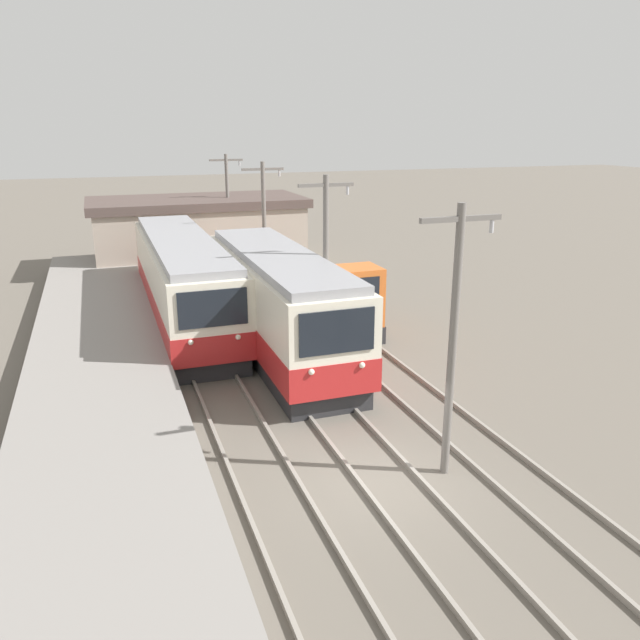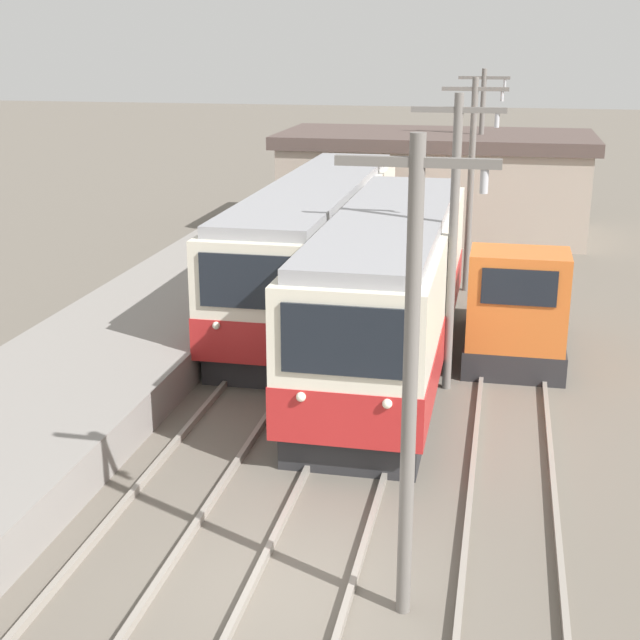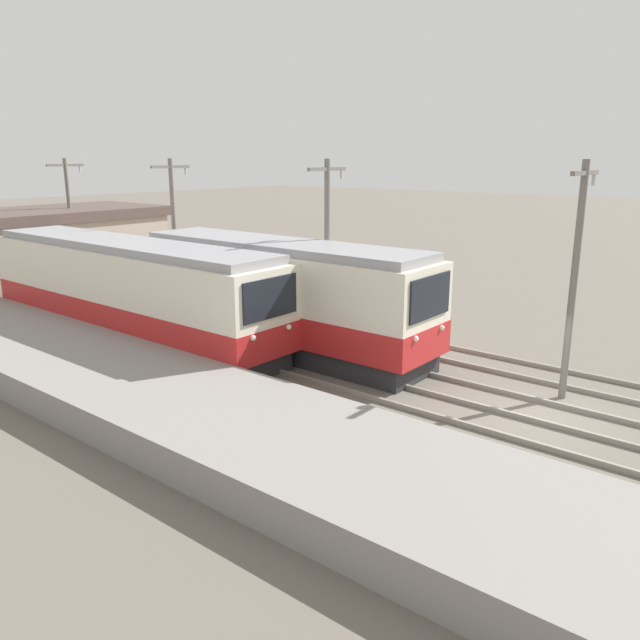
{
  "view_description": "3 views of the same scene",
  "coord_description": "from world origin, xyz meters",
  "px_view_note": "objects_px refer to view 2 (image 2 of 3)",
  "views": [
    {
      "loc": [
        -5.77,
        -11.93,
        8.21
      ],
      "look_at": [
        1.21,
        7.68,
        1.7
      ],
      "focal_mm": 35.0,
      "sensor_mm": 36.0,
      "label": 1
    },
    {
      "loc": [
        2.74,
        -10.85,
        7.65
      ],
      "look_at": [
        -0.93,
        6.8,
        1.98
      ],
      "focal_mm": 50.0,
      "sensor_mm": 36.0,
      "label": 2
    },
    {
      "loc": [
        -15.6,
        -5.26,
        6.66
      ],
      "look_at": [
        -0.93,
        6.65,
        1.71
      ],
      "focal_mm": 35.0,
      "sensor_mm": 36.0,
      "label": 3
    }
  ],
  "objects_px": {
    "catenary_mast_far": "(471,177)",
    "catenary_mast_distant": "(481,146)",
    "shunting_locomotive": "(516,309)",
    "catenary_mast_mid": "(454,234)",
    "commuter_train_left": "(317,250)",
    "commuter_train_center": "(389,299)",
    "catenary_mast_near": "(411,369)"
  },
  "relations": [
    {
      "from": "catenary_mast_distant",
      "to": "catenary_mast_near",
      "type": "bearing_deg",
      "value": -90.0
    },
    {
      "from": "catenary_mast_mid",
      "to": "catenary_mast_far",
      "type": "height_order",
      "value": "same"
    },
    {
      "from": "catenary_mast_near",
      "to": "catenary_mast_mid",
      "type": "distance_m",
      "value": 8.58
    },
    {
      "from": "commuter_train_left",
      "to": "catenary_mast_far",
      "type": "bearing_deg",
      "value": 31.9
    },
    {
      "from": "commuter_train_center",
      "to": "catenary_mast_distant",
      "type": "relative_size",
      "value": 1.82
    },
    {
      "from": "catenary_mast_mid",
      "to": "catenary_mast_far",
      "type": "relative_size",
      "value": 1.0
    },
    {
      "from": "catenary_mast_far",
      "to": "commuter_train_left",
      "type": "bearing_deg",
      "value": -148.1
    },
    {
      "from": "shunting_locomotive",
      "to": "catenary_mast_near",
      "type": "height_order",
      "value": "catenary_mast_near"
    },
    {
      "from": "shunting_locomotive",
      "to": "catenary_mast_mid",
      "type": "xyz_separation_m",
      "value": [
        -1.49,
        -2.7,
        2.42
      ]
    },
    {
      "from": "commuter_train_center",
      "to": "catenary_mast_distant",
      "type": "distance_m",
      "value": 16.42
    },
    {
      "from": "catenary_mast_far",
      "to": "catenary_mast_distant",
      "type": "xyz_separation_m",
      "value": [
        0.0,
        8.58,
        0.0
      ]
    },
    {
      "from": "catenary_mast_mid",
      "to": "catenary_mast_distant",
      "type": "bearing_deg",
      "value": 90.0
    },
    {
      "from": "shunting_locomotive",
      "to": "catenary_mast_far",
      "type": "height_order",
      "value": "catenary_mast_far"
    },
    {
      "from": "commuter_train_left",
      "to": "catenary_mast_far",
      "type": "xyz_separation_m",
      "value": [
        4.31,
        2.68,
        1.89
      ]
    },
    {
      "from": "commuter_train_center",
      "to": "shunting_locomotive",
      "type": "xyz_separation_m",
      "value": [
        3.0,
        1.78,
        -0.58
      ]
    },
    {
      "from": "commuter_train_left",
      "to": "catenary_mast_mid",
      "type": "relative_size",
      "value": 2.19
    },
    {
      "from": "catenary_mast_near",
      "to": "catenary_mast_distant",
      "type": "bearing_deg",
      "value": 90.0
    },
    {
      "from": "commuter_train_center",
      "to": "catenary_mast_near",
      "type": "height_order",
      "value": "catenary_mast_near"
    },
    {
      "from": "commuter_train_center",
      "to": "catenary_mast_mid",
      "type": "height_order",
      "value": "catenary_mast_mid"
    },
    {
      "from": "catenary_mast_mid",
      "to": "catenary_mast_distant",
      "type": "height_order",
      "value": "same"
    },
    {
      "from": "catenary_mast_far",
      "to": "catenary_mast_distant",
      "type": "distance_m",
      "value": 8.58
    },
    {
      "from": "commuter_train_left",
      "to": "shunting_locomotive",
      "type": "relative_size",
      "value": 2.88
    },
    {
      "from": "catenary_mast_mid",
      "to": "catenary_mast_far",
      "type": "distance_m",
      "value": 8.58
    },
    {
      "from": "commuter_train_center",
      "to": "catenary_mast_near",
      "type": "bearing_deg",
      "value": -80.98
    },
    {
      "from": "catenary_mast_far",
      "to": "catenary_mast_distant",
      "type": "bearing_deg",
      "value": 90.0
    },
    {
      "from": "commuter_train_left",
      "to": "catenary_mast_distant",
      "type": "bearing_deg",
      "value": 69.07
    },
    {
      "from": "commuter_train_left",
      "to": "catenary_mast_near",
      "type": "relative_size",
      "value": 2.19
    },
    {
      "from": "catenary_mast_mid",
      "to": "shunting_locomotive",
      "type": "bearing_deg",
      "value": 61.08
    },
    {
      "from": "catenary_mast_near",
      "to": "catenary_mast_mid",
      "type": "xyz_separation_m",
      "value": [
        0.0,
        8.58,
        0.0
      ]
    },
    {
      "from": "shunting_locomotive",
      "to": "catenary_mast_far",
      "type": "xyz_separation_m",
      "value": [
        -1.49,
        5.88,
        2.42
      ]
    },
    {
      "from": "catenary_mast_mid",
      "to": "catenary_mast_distant",
      "type": "distance_m",
      "value": 17.17
    },
    {
      "from": "catenary_mast_near",
      "to": "catenary_mast_distant",
      "type": "relative_size",
      "value": 1.0
    }
  ]
}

